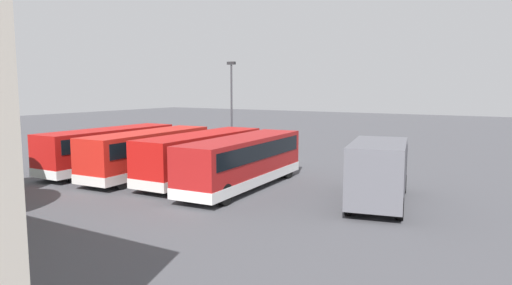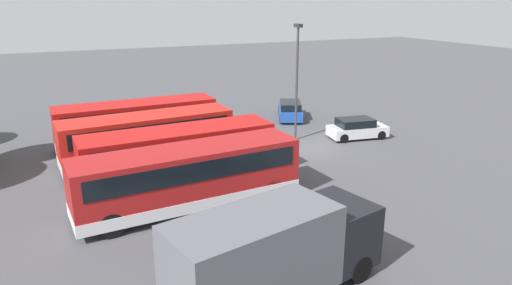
{
  "view_description": "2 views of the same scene",
  "coord_description": "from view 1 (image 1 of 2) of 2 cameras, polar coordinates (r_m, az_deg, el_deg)",
  "views": [
    {
      "loc": [
        -19.39,
        31.7,
        5.8
      ],
      "look_at": [
        -2.39,
        3.48,
        1.8
      ],
      "focal_mm": 32.03,
      "sensor_mm": 36.0,
      "label": 1
    },
    {
      "loc": [
        -24.8,
        15.52,
        9.49
      ],
      "look_at": [
        -1.09,
        4.44,
        1.31
      ],
      "focal_mm": 32.45,
      "sensor_mm": 36.0,
      "label": 2
    }
  ],
  "objects": [
    {
      "name": "ground_plane",
      "position": [
        37.61,
        -0.38,
        -1.96
      ],
      "size": [
        140.0,
        140.0,
        0.0
      ],
      "primitive_type": "plane",
      "color": "#47474C"
    },
    {
      "name": "bus_single_deck_near_end",
      "position": [
        26.26,
        -1.62,
        -2.25
      ],
      "size": [
        3.22,
        10.7,
        2.95
      ],
      "color": "#A51919",
      "rests_on": "ground"
    },
    {
      "name": "bus_single_deck_second",
      "position": [
        28.57,
        -6.75,
        -1.55
      ],
      "size": [
        2.88,
        10.29,
        2.95
      ],
      "color": "#B71411",
      "rests_on": "ground"
    },
    {
      "name": "bus_single_deck_third",
      "position": [
        30.43,
        -13.32,
        -1.17
      ],
      "size": [
        3.19,
        10.21,
        2.95
      ],
      "color": "red",
      "rests_on": "ground"
    },
    {
      "name": "bus_single_deck_fourth",
      "position": [
        33.23,
        -17.85,
        -0.65
      ],
      "size": [
        2.77,
        10.45,
        2.95
      ],
      "color": "#B71411",
      "rests_on": "ground"
    },
    {
      "name": "box_truck_blue",
      "position": [
        23.53,
        15.13,
        -3.35
      ],
      "size": [
        3.98,
        7.85,
        3.2
      ],
      "color": "#595960",
      "rests_on": "ground"
    },
    {
      "name": "car_hatchback_silver",
      "position": [
        44.02,
        -6.99,
        0.21
      ],
      "size": [
        4.79,
        3.56,
        1.43
      ],
      "color": "#1E479E",
      "rests_on": "ground"
    },
    {
      "name": "car_small_green",
      "position": [
        41.48,
        1.88,
        -0.15
      ],
      "size": [
        2.43,
        4.31,
        1.43
      ],
      "color": "silver",
      "rests_on": "ground"
    },
    {
      "name": "lamp_post_tall",
      "position": [
        38.47,
        -3.08,
        5.17
      ],
      "size": [
        0.7,
        0.3,
        7.91
      ],
      "color": "#38383D",
      "rests_on": "ground"
    }
  ]
}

